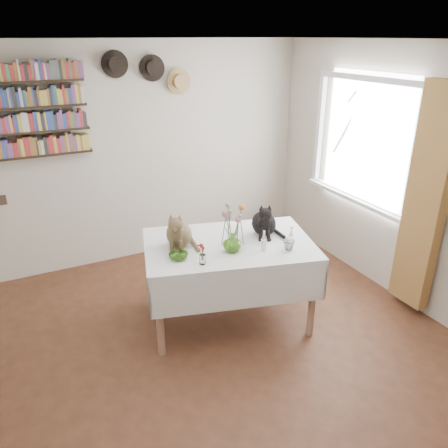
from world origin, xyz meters
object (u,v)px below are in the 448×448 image
tabby_cat (179,228)px  flower_vase (232,242)px  dining_table (229,262)px  black_cat (264,217)px  bookshelf_unit (34,111)px

tabby_cat → flower_vase: size_ratio=2.11×
tabby_cat → dining_table: bearing=14.2°
black_cat → bookshelf_unit: (-1.71, 1.61, 0.86)m
tabby_cat → bookshelf_unit: 1.94m
flower_vase → tabby_cat: bearing=141.5°
flower_vase → bookshelf_unit: (-1.29, 1.78, 0.95)m
tabby_cat → bookshelf_unit: size_ratio=0.36×
dining_table → bookshelf_unit: size_ratio=1.71×
black_cat → flower_vase: (-0.42, -0.18, -0.09)m
dining_table → bookshelf_unit: bookshelf_unit is taller
flower_vase → dining_table: bearing=72.7°
dining_table → flower_vase: flower_vase is taller
flower_vase → bookshelf_unit: 2.40m
dining_table → flower_vase: (-0.05, -0.16, 0.28)m
flower_vase → bookshelf_unit: bearing=125.8°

